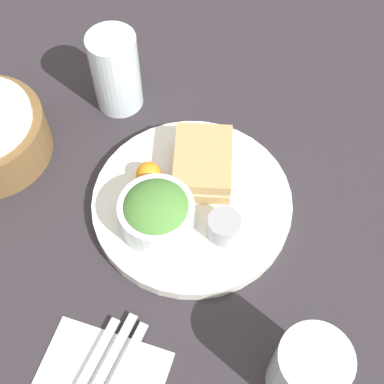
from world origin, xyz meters
The scene contains 9 objects.
ground_plane centered at (0.00, 0.00, 0.00)m, with size 4.00×4.00×0.00m, color #2D282D.
plate centered at (0.00, 0.00, 0.01)m, with size 0.29×0.29×0.02m, color white.
sandwich centered at (0.05, 0.00, 0.04)m, with size 0.13×0.11×0.04m.
salad_bowl centered at (-0.05, 0.03, 0.05)m, with size 0.10×0.10×0.06m.
dressing_cup centered at (-0.04, -0.06, 0.04)m, with size 0.05×0.05×0.03m, color #99999E.
orange_wedge centered at (0.01, 0.07, 0.04)m, with size 0.04×0.04×0.04m, color orange.
drink_glass centered at (0.16, 0.18, 0.07)m, with size 0.08×0.08×0.14m, color silver.
spoon centered at (-0.28, 0.05, 0.01)m, with size 0.17×0.01×0.01m, color #B2B2B7.
water_glass centered at (-0.20, -0.20, 0.06)m, with size 0.08×0.08×0.11m, color silver.
Camera 1 is at (-0.37, -0.12, 0.68)m, focal length 50.00 mm.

